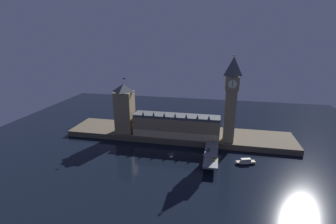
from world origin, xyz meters
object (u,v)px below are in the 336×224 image
at_px(clock_tower, 231,97).
at_px(street_lamp_far, 206,141).
at_px(street_lamp_near, 204,157).
at_px(victoria_tower, 125,108).
at_px(street_lamp_mid, 218,149).
at_px(car_northbound_lead, 208,150).
at_px(car_southbound_lead, 214,159).
at_px(pedestrian_near_rail, 205,157).
at_px(pedestrian_mid_walk, 217,154).
at_px(boat_downstream, 246,162).

bearing_deg(clock_tower, street_lamp_far, -139.17).
bearing_deg(clock_tower, street_lamp_near, -112.58).
xyz_separation_m(victoria_tower, street_lamp_mid, (91.35, -34.62, -18.67)).
bearing_deg(victoria_tower, car_northbound_lead, -19.88).
relative_size(clock_tower, street_lamp_mid, 11.66).
distance_m(car_southbound_lead, pedestrian_near_rail, 7.33).
distance_m(victoria_tower, pedestrian_mid_walk, 100.64).
distance_m(clock_tower, victoria_tower, 101.43).
bearing_deg(street_lamp_far, car_southbound_lead, -73.04).
bearing_deg(car_northbound_lead, boat_downstream, -7.12).
bearing_deg(street_lamp_mid, clock_tower, 74.52).
distance_m(street_lamp_mid, street_lamp_far, 18.06).
xyz_separation_m(pedestrian_mid_walk, boat_downstream, (22.34, 3.10, -6.00)).
bearing_deg(street_lamp_near, boat_downstream, 25.40).
xyz_separation_m(pedestrian_near_rail, street_lamp_mid, (10.06, 9.22, 3.24)).
distance_m(car_southbound_lead, pedestrian_mid_walk, 8.26).
relative_size(car_southbound_lead, street_lamp_far, 0.73).
height_order(car_southbound_lead, pedestrian_mid_walk, pedestrian_mid_walk).
bearing_deg(street_lamp_far, boat_downstream, -23.46).
bearing_deg(street_lamp_near, street_lamp_far, 90.00).
distance_m(car_northbound_lead, car_southbound_lead, 15.47).
xyz_separation_m(clock_tower, street_lamp_near, (-19.10, -45.94, -35.72)).
relative_size(victoria_tower, car_southbound_lead, 12.41).
distance_m(clock_tower, pedestrian_mid_walk, 52.04).
height_order(victoria_tower, car_southbound_lead, victoria_tower).
xyz_separation_m(street_lamp_near, boat_downstream, (32.39, 15.38, -8.92)).
bearing_deg(clock_tower, car_northbound_lead, -121.23).
xyz_separation_m(car_southbound_lead, boat_downstream, (24.75, 11.00, -5.86)).
height_order(victoria_tower, pedestrian_near_rail, victoria_tower).
xyz_separation_m(car_northbound_lead, street_lamp_near, (-2.81, -19.07, 3.04)).
xyz_separation_m(clock_tower, car_northbound_lead, (-16.29, -26.87, -38.76)).
relative_size(clock_tower, victoria_tower, 1.42).
relative_size(victoria_tower, street_lamp_mid, 8.19).
distance_m(victoria_tower, car_northbound_lead, 91.71).
xyz_separation_m(pedestrian_near_rail, street_lamp_near, (-0.40, -5.50, 2.86)).
height_order(clock_tower, street_lamp_near, clock_tower).
xyz_separation_m(clock_tower, street_lamp_mid, (-8.65, -31.22, -35.34)).
distance_m(street_lamp_near, street_lamp_far, 29.44).
bearing_deg(pedestrian_mid_walk, victoria_tower, 157.83).
bearing_deg(street_lamp_far, car_northbound_lead, -74.81).
relative_size(clock_tower, boat_downstream, 4.33).
height_order(car_northbound_lead, pedestrian_near_rail, pedestrian_near_rail).
height_order(victoria_tower, street_lamp_mid, victoria_tower).
relative_size(pedestrian_mid_walk, street_lamp_mid, 0.24).
relative_size(victoria_tower, pedestrian_near_rail, 31.71).
xyz_separation_m(victoria_tower, pedestrian_near_rail, (81.29, -43.85, -21.91)).
relative_size(victoria_tower, street_lamp_far, 9.05).
bearing_deg(clock_tower, car_southbound_lead, -105.42).
height_order(clock_tower, car_northbound_lead, clock_tower).
distance_m(car_southbound_lead, street_lamp_mid, 11.26).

